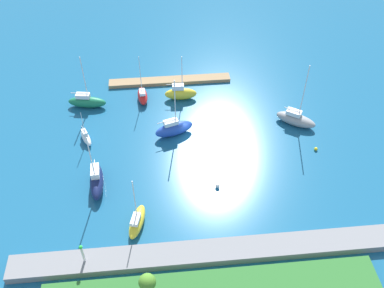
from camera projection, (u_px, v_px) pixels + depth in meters
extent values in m
plane|color=#19567F|center=(190.00, 137.00, 83.23)|extent=(160.00, 160.00, 0.00)
cube|color=#997A56|center=(170.00, 81.00, 95.86)|extent=(26.72, 2.57, 0.79)
cube|color=gray|center=(207.00, 253.00, 64.07)|extent=(57.67, 3.94, 1.34)
cylinder|color=silver|center=(83.00, 254.00, 61.26)|extent=(0.36, 0.36, 3.20)
sphere|color=green|center=(81.00, 247.00, 59.98)|extent=(0.56, 0.56, 0.56)
sphere|color=#4C8428|center=(147.00, 282.00, 55.83)|extent=(2.32, 2.32, 2.32)
ellipsoid|color=yellow|center=(181.00, 94.00, 90.90)|extent=(6.78, 2.42, 2.61)
cube|color=silver|center=(178.00, 87.00, 89.61)|extent=(2.46, 1.39, 1.05)
cylinder|color=silver|center=(182.00, 73.00, 87.30)|extent=(0.16, 0.16, 7.82)
cylinder|color=silver|center=(174.00, 84.00, 89.11)|extent=(3.28, 0.26, 0.13)
ellipsoid|color=gray|center=(296.00, 120.00, 85.14)|extent=(8.08, 6.62, 2.28)
cube|color=silver|center=(294.00, 113.00, 84.27)|extent=(3.27, 2.92, 0.86)
cylinder|color=silver|center=(304.00, 92.00, 80.20)|extent=(0.19, 0.19, 11.58)
cylinder|color=silver|center=(292.00, 109.00, 84.03)|extent=(2.61, 1.80, 0.15)
ellipsoid|color=red|center=(143.00, 96.00, 90.81)|extent=(2.43, 5.71, 2.04)
cube|color=silver|center=(142.00, 92.00, 89.57)|extent=(1.35, 2.10, 0.61)
cylinder|color=silver|center=(140.00, 75.00, 87.37)|extent=(0.13, 0.13, 8.45)
cylinder|color=silver|center=(142.00, 91.00, 89.07)|extent=(0.28, 1.99, 0.11)
ellipsoid|color=#19724C|center=(87.00, 102.00, 89.10)|extent=(8.11, 3.51, 2.35)
cube|color=silver|center=(83.00, 96.00, 88.00)|extent=(3.01, 1.80, 0.90)
cylinder|color=silver|center=(84.00, 78.00, 84.92)|extent=(0.19, 0.19, 9.65)
cylinder|color=silver|center=(79.00, 93.00, 87.61)|extent=(3.38, 0.70, 0.15)
ellipsoid|color=#141E4C|center=(97.00, 182.00, 73.25)|extent=(2.71, 8.10, 2.67)
cube|color=silver|center=(95.00, 171.00, 72.39)|extent=(1.52, 2.94, 1.14)
cylinder|color=silver|center=(91.00, 157.00, 68.53)|extent=(0.19, 0.19, 10.14)
cylinder|color=silver|center=(94.00, 166.00, 72.23)|extent=(0.32, 3.04, 0.15)
ellipsoid|color=white|center=(86.00, 138.00, 81.94)|extent=(3.05, 4.89, 1.54)
cube|color=silver|center=(84.00, 132.00, 81.43)|extent=(1.39, 1.88, 0.64)
cylinder|color=silver|center=(83.00, 124.00, 79.35)|extent=(0.11, 0.11, 5.52)
cylinder|color=silver|center=(83.00, 129.00, 81.37)|extent=(0.87, 1.94, 0.09)
ellipsoid|color=#2347B2|center=(174.00, 129.00, 82.78)|extent=(7.88, 4.45, 2.82)
cube|color=silver|center=(171.00, 122.00, 81.33)|extent=(3.00, 2.13, 0.87)
cylinder|color=silver|center=(175.00, 102.00, 78.50)|extent=(0.18, 0.18, 9.82)
cylinder|color=silver|center=(167.00, 121.00, 80.69)|extent=(3.49, 1.22, 0.14)
ellipsoid|color=yellow|center=(137.00, 222.00, 67.74)|extent=(3.62, 6.79, 1.93)
cube|color=silver|center=(136.00, 219.00, 66.47)|extent=(1.76, 2.57, 0.68)
cylinder|color=silver|center=(135.00, 200.00, 64.45)|extent=(0.16, 0.16, 8.24)
cylinder|color=silver|center=(135.00, 219.00, 65.88)|extent=(0.75, 2.33, 0.12)
sphere|color=yellow|center=(316.00, 149.00, 80.39)|extent=(0.64, 0.64, 0.64)
sphere|color=white|center=(218.00, 186.00, 73.81)|extent=(0.85, 0.85, 0.85)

